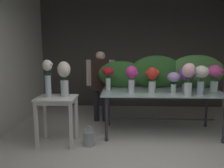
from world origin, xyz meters
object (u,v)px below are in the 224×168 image
vase_scarlet_ranunculus (152,78)px  vase_cream_lisianthus_tall (64,76)px  vase_sunset_dahlias (153,76)px  vase_lilac_carnations (174,79)px  watering_can (89,138)px  vase_blush_roses (189,76)px  vase_white_roses_tall (48,76)px  side_table_white (57,105)px  vase_magenta_lilies (132,76)px  vase_fuchsia_peonies (215,74)px  florist (101,78)px  vase_violet_freesia (187,76)px  vase_crimson_stock (108,75)px  display_table_glass (161,97)px  vase_ivory_anemones (201,76)px

vase_scarlet_ranunculus → vase_cream_lisianthus_tall: vase_cream_lisianthus_tall is taller
vase_sunset_dahlias → vase_lilac_carnations: (0.32, -0.30, -0.02)m
watering_can → vase_blush_roses: bearing=6.5°
vase_white_roses_tall → vase_lilac_carnations: bearing=10.2°
vase_white_roses_tall → vase_scarlet_ranunculus: bearing=11.4°
vase_blush_roses → vase_cream_lisianthus_tall: 2.03m
side_table_white → vase_lilac_carnations: (1.97, 0.38, 0.38)m
vase_magenta_lilies → vase_blush_roses: bearing=-12.5°
vase_scarlet_ranunculus → watering_can: bearing=-158.9°
vase_lilac_carnations → vase_fuchsia_peonies: bearing=13.6°
vase_blush_roses → vase_sunset_dahlias: vase_blush_roses is taller
florist → vase_violet_freesia: bearing=-22.0°
vase_fuchsia_peonies → watering_can: 2.52m
vase_fuchsia_peonies → vase_lilac_carnations: bearing=-166.4°
florist → vase_scarlet_ranunculus: bearing=-40.7°
side_table_white → vase_sunset_dahlias: bearing=22.1°
vase_crimson_stock → display_table_glass: bearing=-4.1°
vase_crimson_stock → watering_can: vase_crimson_stock is taller
vase_scarlet_ranunculus → vase_violet_freesia: 0.67m
vase_ivory_anemones → vase_fuchsia_peonies: bearing=41.2°
display_table_glass → vase_violet_freesia: bearing=2.0°
florist → vase_lilac_carnations: (1.36, -0.81, 0.10)m
vase_sunset_dahlias → side_table_white: bearing=-157.9°
vase_ivory_anemones → watering_can: size_ratio=1.40×
vase_magenta_lilies → display_table_glass: bearing=18.7°
display_table_glass → vase_cream_lisianthus_tall: bearing=-164.5°
florist → vase_crimson_stock: bearing=-72.0°
vase_blush_roses → vase_scarlet_ranunculus: size_ratio=1.20×
display_table_glass → vase_lilac_carnations: (0.17, -0.14, 0.35)m
vase_white_roses_tall → vase_blush_roses: bearing=3.1°
vase_fuchsia_peonies → vase_lilac_carnations: size_ratio=1.31×
vase_violet_freesia → display_table_glass: bearing=-178.0°
side_table_white → vase_scarlet_ranunculus: vase_scarlet_ranunculus is taller
florist → vase_blush_roses: florist is taller
vase_cream_lisianthus_tall → vase_blush_roses: bearing=2.0°
vase_crimson_stock → vase_fuchsia_peonies: 1.95m
vase_magenta_lilies → vase_white_roses_tall: bearing=-166.6°
vase_crimson_stock → vase_scarlet_ranunculus: size_ratio=0.94×
vase_blush_roses → vase_white_roses_tall: (-2.28, -0.12, 0.01)m
side_table_white → vase_violet_freesia: size_ratio=1.80×
vase_crimson_stock → vase_white_roses_tall: 1.11m
florist → vase_blush_roses: bearing=-34.7°
side_table_white → vase_crimson_stock: size_ratio=1.87×
vase_sunset_dahlias → watering_can: vase_sunset_dahlias is taller
vase_ivory_anemones → florist: bearing=152.2°
vase_ivory_anemones → vase_scarlet_ranunculus: (-0.80, 0.10, -0.05)m
vase_violet_freesia → vase_cream_lisianthus_tall: bearing=-167.2°
vase_ivory_anemones → vase_magenta_lilies: (-1.16, 0.08, -0.03)m
vase_violet_freesia → vase_sunset_dahlias: bearing=166.5°
vase_ivory_anemones → vase_violet_freesia: vase_ivory_anemones is taller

